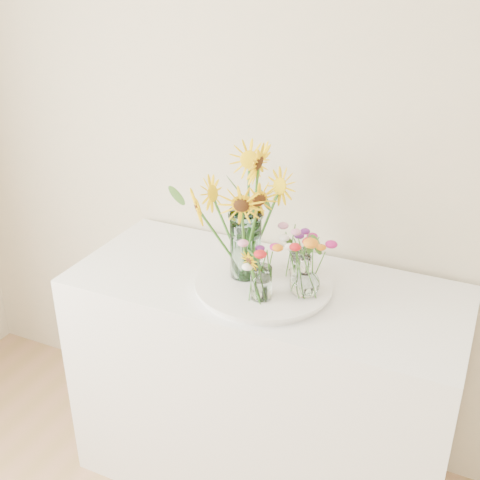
% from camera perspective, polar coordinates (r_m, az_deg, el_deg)
% --- Properties ---
extents(counter, '(1.40, 0.60, 0.90)m').
position_cam_1_polar(counter, '(2.38, 2.17, -13.56)').
color(counter, white).
rests_on(counter, ground_plane).
extents(tray, '(0.45, 0.45, 0.02)m').
position_cam_1_polar(tray, '(2.08, 2.25, -4.45)').
color(tray, white).
rests_on(tray, counter).
extents(mason_jar, '(0.11, 0.11, 0.25)m').
position_cam_1_polar(mason_jar, '(2.06, 0.53, -0.40)').
color(mason_jar, '#ACD7D7').
rests_on(mason_jar, tray).
extents(sunflower_bouquet, '(0.64, 0.64, 0.48)m').
position_cam_1_polar(sunflower_bouquet, '(2.01, 0.54, 2.55)').
color(sunflower_bouquet, yellow).
rests_on(sunflower_bouquet, tray).
extents(small_vase_a, '(0.09, 0.09, 0.12)m').
position_cam_1_polar(small_vase_a, '(1.96, 2.02, -4.13)').
color(small_vase_a, white).
rests_on(small_vase_a, tray).
extents(wildflower_posy_a, '(0.18, 0.18, 0.21)m').
position_cam_1_polar(wildflower_posy_a, '(1.93, 2.04, -2.98)').
color(wildflower_posy_a, orange).
rests_on(wildflower_posy_a, tray).
extents(small_vase_b, '(0.12, 0.12, 0.15)m').
position_cam_1_polar(small_vase_b, '(1.98, 6.20, -3.38)').
color(small_vase_b, white).
rests_on(small_vase_b, tray).
extents(wildflower_posy_b, '(0.23, 0.23, 0.24)m').
position_cam_1_polar(wildflower_posy_b, '(1.96, 6.26, -2.24)').
color(wildflower_posy_b, orange).
rests_on(wildflower_posy_b, tray).
extents(small_vase_c, '(0.06, 0.06, 0.10)m').
position_cam_1_polar(small_vase_c, '(2.10, 5.55, -2.22)').
color(small_vase_c, white).
rests_on(small_vase_c, tray).
extents(wildflower_posy_c, '(0.21, 0.21, 0.19)m').
position_cam_1_polar(wildflower_posy_c, '(2.08, 5.61, -1.12)').
color(wildflower_posy_c, orange).
rests_on(wildflower_posy_c, tray).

